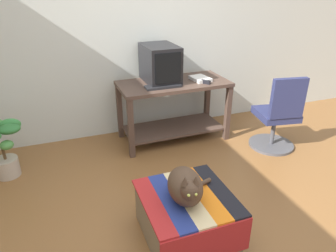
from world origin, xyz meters
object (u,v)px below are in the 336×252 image
tv_monitor (160,64)px  office_chair (278,118)px  cat (186,186)px  potted_plant (2,147)px  book (200,79)px  stapler (206,82)px  ottoman_with_blanket (187,216)px  desk (173,101)px  keyboard (163,86)px

tv_monitor → office_chair: bearing=-33.8°
cat → potted_plant: 1.96m
book → stapler: bearing=-96.8°
cat → potted_plant: size_ratio=0.74×
ottoman_with_blanket → potted_plant: 1.95m
cat → stapler: bearing=69.2°
tv_monitor → book: bearing=-16.5°
ottoman_with_blanket → potted_plant: bearing=134.9°
office_chair → ottoman_with_blanket: bearing=41.1°
ottoman_with_blanket → cat: bearing=-133.6°
desk → office_chair: bearing=-33.8°
tv_monitor → ottoman_with_blanket: (-0.36, -1.66, -0.75)m
cat → tv_monitor: bearing=87.0°
tv_monitor → potted_plant: tv_monitor is taller
keyboard → potted_plant: 1.74m
book → tv_monitor: bearing=156.8°
keyboard → potted_plant: bearing=-178.4°
cat → ottoman_with_blanket: bearing=56.5°
tv_monitor → keyboard: tv_monitor is taller
keyboard → stapler: (0.50, -0.04, 0.01)m
book → cat: 1.80m
tv_monitor → ottoman_with_blanket: tv_monitor is taller
keyboard → book: (0.50, 0.10, 0.01)m
ottoman_with_blanket → potted_plant: (-1.37, 1.38, 0.14)m
desk → tv_monitor: (-0.13, 0.09, 0.44)m
potted_plant → office_chair: office_chair is taller
cat → stapler: stapler is taller
keyboard → ottoman_with_blanket: keyboard is taller
desk → cat: (-0.53, -1.60, -0.01)m
desk → cat: bearing=-109.0°
tv_monitor → cat: 1.79m
book → cat: (-0.85, -1.56, -0.26)m
ottoman_with_blanket → office_chair: (1.51, 0.91, 0.20)m
keyboard → ottoman_with_blanket: size_ratio=0.57×
keyboard → cat: size_ratio=0.94×
tv_monitor → office_chair: 1.48m
ottoman_with_blanket → stapler: (0.82, 1.39, 0.56)m
desk → cat: size_ratio=3.03×
tv_monitor → cat: tv_monitor is taller
stapler → book: bearing=55.7°
stapler → ottoman_with_blanket: bearing=-155.6°
office_chair → potted_plant: bearing=0.9°
tv_monitor → office_chair: (1.15, -0.75, -0.54)m
book → cat: book is taller
office_chair → stapler: office_chair is taller
desk → potted_plant: desk is taller
tv_monitor → cat: (-0.39, -1.69, -0.44)m
tv_monitor → ottoman_with_blanket: 1.85m
desk → office_chair: (1.02, -0.66, -0.11)m
keyboard → stapler: size_ratio=3.64×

